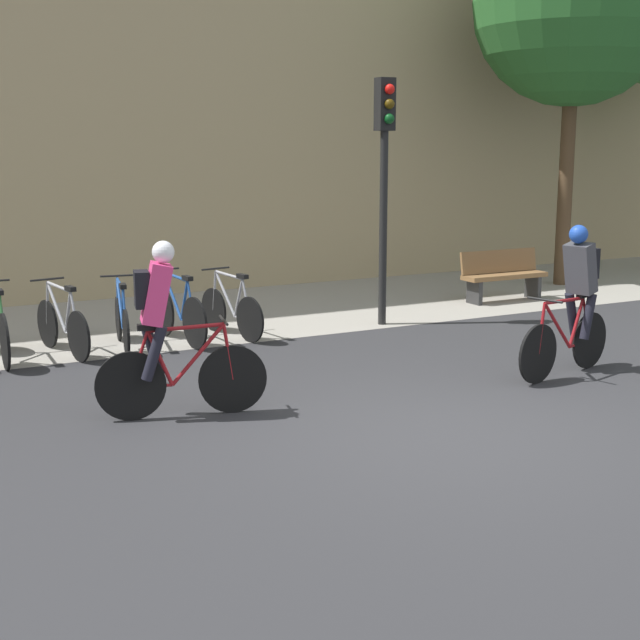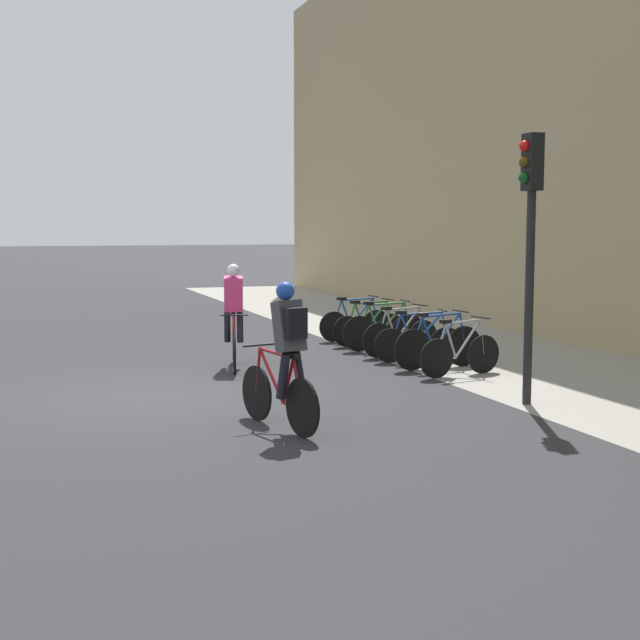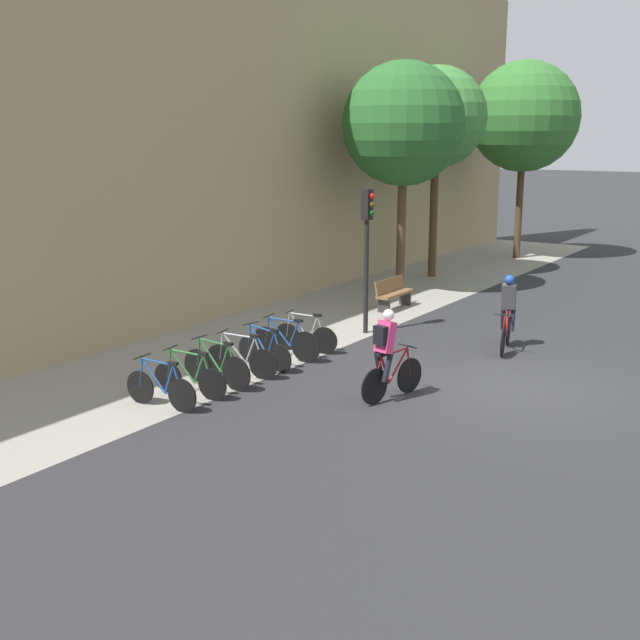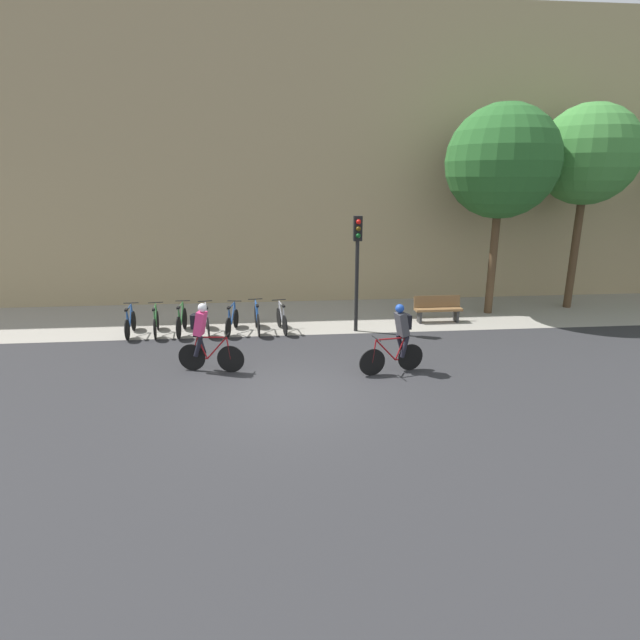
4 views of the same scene
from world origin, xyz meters
name	(u,v)px [view 2 (image 2 of 4)]	position (x,y,z in m)	size (l,w,h in m)	color
ground	(152,396)	(0.00, 0.00, 0.00)	(200.00, 200.00, 0.00)	#2B2B2D
kerb_strip	(555,371)	(0.00, 6.75, 0.00)	(44.00, 4.50, 0.01)	gray
cyclist_pink	(234,313)	(-2.14, 1.73, 0.95)	(1.70, 0.57, 1.79)	black
cyclist_grey	(286,353)	(2.75, 1.19, 0.95)	(1.73, 0.60, 1.79)	black
parked_bike_0	(355,322)	(-4.86, 5.02, 0.39)	(0.46, 1.65, 0.96)	black
parked_bike_1	(369,327)	(-4.06, 5.02, 0.39)	(0.46, 1.65, 0.95)	black
parked_bike_2	(384,330)	(-3.27, 5.02, 0.41)	(0.46, 1.74, 0.99)	black
parked_bike_3	(401,335)	(-2.48, 5.02, 0.39)	(0.48, 1.66, 0.96)	black
parked_bike_4	(418,341)	(-1.69, 5.02, 0.38)	(0.46, 1.64, 0.94)	black
parked_bike_5	(438,345)	(-0.90, 5.02, 0.41)	(0.46, 1.74, 0.99)	black
parked_bike_6	(460,352)	(-0.11, 5.02, 0.39)	(0.47, 1.59, 0.96)	black
traffic_light_pole	(530,218)	(2.27, 4.77, 2.54)	(0.26, 0.30, 3.67)	black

